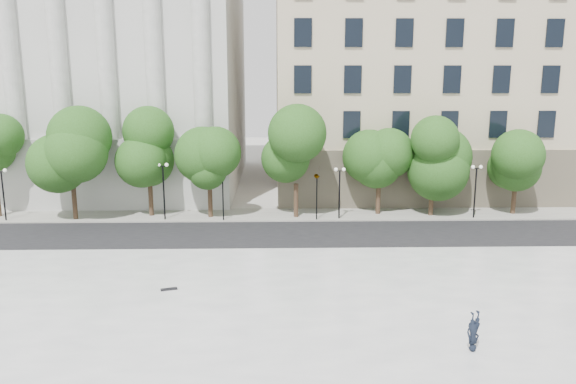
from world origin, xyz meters
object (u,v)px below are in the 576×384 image
object	(u,v)px
traffic_light_east	(317,174)
skateboard	(169,289)
traffic_light_west	(222,174)
person_lying	(473,345)

from	to	relation	value
traffic_light_east	skateboard	bearing A→B (deg)	-119.66
traffic_light_west	traffic_light_east	distance (m)	7.18
traffic_light_west	person_lying	xyz separation A→B (m)	(11.77, -21.72, -3.00)
traffic_light_east	person_lying	size ratio (longest dim) A/B	2.54
traffic_light_east	person_lying	distance (m)	22.40
traffic_light_west	traffic_light_east	size ratio (longest dim) A/B	1.00
traffic_light_east	person_lying	world-z (taller)	traffic_light_east
traffic_light_east	person_lying	xyz separation A→B (m)	(4.59, -21.72, -3.00)
person_lying	skateboard	size ratio (longest dim) A/B	1.99
person_lying	skateboard	world-z (taller)	person_lying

